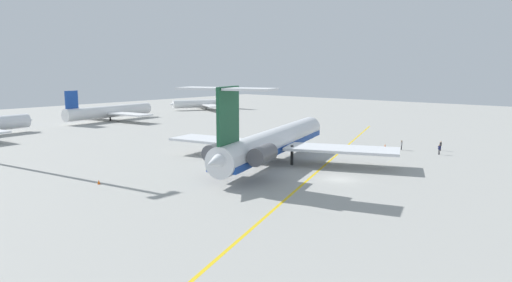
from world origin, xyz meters
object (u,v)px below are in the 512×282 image
Objects in this scene: ground_crew_near_nose at (402,144)px; ground_crew_starboard at (441,145)px; ground_crew_portside at (439,148)px; safety_cone_nose at (223,135)px; safety_cone_wingtip at (385,146)px; safety_cone_tail at (99,182)px; airliner_far_right at (204,103)px; airliner_mid_right at (112,111)px; main_jetliner at (273,142)px; ground_crew_near_tail at (231,133)px.

ground_crew_starboard is at bearing -150.06° from ground_crew_near_nose.
safety_cone_nose is at bearing -95.59° from ground_crew_portside.
safety_cone_nose is 1.00× the size of safety_cone_wingtip.
safety_cone_wingtip and safety_cone_tail have the same top height.
airliner_far_right is 13.48× the size of ground_crew_starboard.
airliner_mid_right is 88.84m from ground_crew_starboard.
airliner_mid_right is (17.56, 71.92, -0.77)m from main_jetliner.
safety_cone_tail is at bearing 63.42° from ground_crew_near_nose.
ground_crew_near_tail is (-3.42, -49.60, -1.48)m from airliner_mid_right.
airliner_far_right is at bearing 0.76° from airliner_mid_right.
main_jetliner is at bearing 80.38° from airliner_far_right.
ground_crew_near_nose is 52.74m from safety_cone_tail.
airliner_mid_right is 41.37m from airliner_far_right.
ground_crew_near_nose reaches higher than safety_cone_nose.
ground_crew_near_tail is 40.97m from ground_crew_portside.
ground_crew_portside is at bearing -164.96° from ground_crew_near_tail.
ground_crew_portside is 3.24× the size of safety_cone_tail.
ground_crew_portside reaches higher than safety_cone_wingtip.
ground_crew_portside is at bearing -78.59° from safety_cone_nose.
safety_cone_wingtip is 52.48m from safety_cone_tail.
ground_crew_portside is (24.20, -17.39, -2.27)m from main_jetliner.
safety_cone_nose and safety_cone_wingtip have the same top height.
main_jetliner is at bearing 148.48° from ground_crew_near_tail.
ground_crew_portside reaches higher than safety_cone_nose.
airliner_mid_right is 54.48× the size of safety_cone_nose.
main_jetliner reaches higher than ground_crew_starboard.
airliner_mid_right is 49.74m from ground_crew_near_tail.
safety_cone_nose is (-12.79, 42.21, -0.85)m from ground_crew_starboard.
ground_crew_near_nose is 3.85m from safety_cone_wingtip.
airliner_far_right is 90.78m from safety_cone_wingtip.
ground_crew_portside is (-0.14, -6.75, 0.01)m from ground_crew_near_nose.
safety_cone_nose is at bearing -99.52° from airliner_mid_right.
safety_cone_tail is at bearing 1.37° from ground_crew_starboard.
safety_cone_nose is (15.45, 25.95, -3.13)m from main_jetliner.
main_jetliner is 22.88× the size of ground_crew_near_tail.
safety_cone_wingtip is at bearing -17.61° from safety_cone_tail.
ground_crew_near_nose is 0.99× the size of ground_crew_portside.
ground_crew_near_nose is 3.21× the size of safety_cone_tail.
main_jetliner is 23.55× the size of ground_crew_portside.
ground_crew_near_nose is 6.85m from ground_crew_starboard.
ground_crew_near_nose is (-34.23, -88.07, -1.10)m from airliner_far_right.
main_jetliner is 26.39m from safety_cone_tail.
airliner_far_right is 67.18m from safety_cone_nose.
airliner_mid_right is 54.48× the size of safety_cone_wingtip.
airliner_far_right reaches higher than ground_crew_starboard.
ground_crew_portside is 1.01× the size of ground_crew_starboard.
safety_cone_tail is (-42.23, -63.08, -2.36)m from airliner_mid_right.
ground_crew_starboard reaches higher than ground_crew_near_nose.
ground_crew_starboard is 3.22× the size of safety_cone_wingtip.
safety_cone_nose is (-8.88, 36.59, -0.84)m from ground_crew_near_nose.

